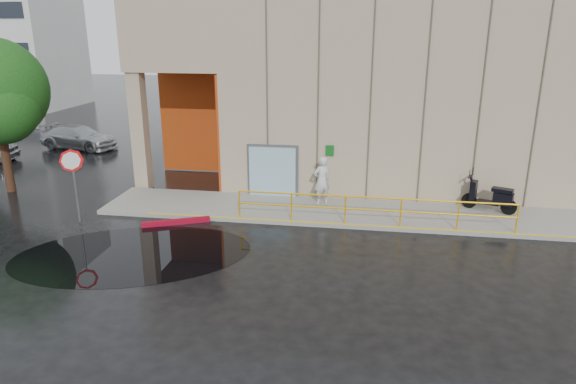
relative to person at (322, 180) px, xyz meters
name	(u,v)px	position (x,y,z in m)	size (l,w,h in m)	color
ground	(231,259)	(-2.28, -5.15, -1.09)	(120.00, 120.00, 0.00)	black
sidewalk	(365,213)	(1.72, -0.65, -1.02)	(20.00, 3.00, 0.15)	gray
building	(395,84)	(2.82, 5.83, 3.11)	(20.00, 10.17, 8.00)	tan
guardrail	(373,211)	(1.97, -2.00, -0.41)	(9.56, 0.06, 1.03)	#D79A0B
person	(322,180)	(0.00, 0.00, 0.00)	(0.69, 0.45, 1.89)	silver
scooter	(491,189)	(6.28, 0.10, -0.06)	(2.03, 1.36, 1.54)	black
stop_sign	(73,170)	(-8.51, -3.00, 0.87)	(0.67, 0.53, 2.71)	#5B5B60
red_curb	(176,222)	(-4.97, -2.65, -1.00)	(2.40, 0.18, 0.18)	maroon
puddle	(133,254)	(-5.38, -5.28, -1.09)	(7.30, 4.49, 0.01)	black
car_c	(79,137)	(-14.88, 8.02, -0.43)	(1.86, 4.58, 1.33)	#AEB1B6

